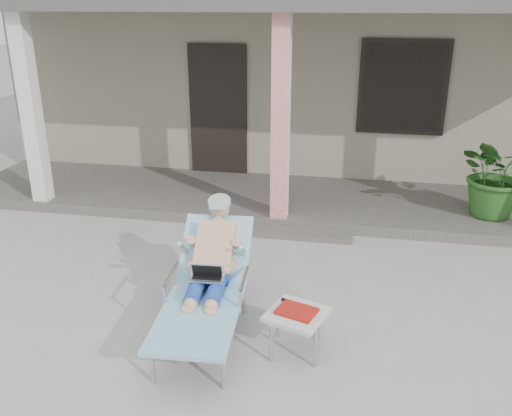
# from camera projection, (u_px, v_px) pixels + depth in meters

# --- Properties ---
(ground) EXTENTS (60.00, 60.00, 0.00)m
(ground) POSITION_uv_depth(u_px,v_px,m) (247.00, 308.00, 5.44)
(ground) COLOR #9E9E99
(ground) RESTS_ON ground
(house) EXTENTS (10.40, 5.40, 3.30)m
(house) POSITION_uv_depth(u_px,v_px,m) (313.00, 66.00, 10.79)
(house) COLOR gray
(house) RESTS_ON ground
(porch_deck) EXTENTS (10.00, 2.00, 0.15)m
(porch_deck) POSITION_uv_depth(u_px,v_px,m) (287.00, 200.00, 8.16)
(porch_deck) COLOR #605B56
(porch_deck) RESTS_ON ground
(porch_overhang) EXTENTS (10.00, 2.30, 2.85)m
(porch_overhang) POSITION_uv_depth(u_px,v_px,m) (291.00, 8.00, 7.14)
(porch_overhang) COLOR silver
(porch_overhang) RESTS_ON porch_deck
(porch_step) EXTENTS (2.00, 0.30, 0.07)m
(porch_step) POSITION_uv_depth(u_px,v_px,m) (276.00, 232.00, 7.12)
(porch_step) COLOR #605B56
(porch_step) RESTS_ON ground
(lounger) EXTENTS (0.79, 1.83, 1.16)m
(lounger) POSITION_uv_depth(u_px,v_px,m) (208.00, 258.00, 4.89)
(lounger) COLOR #B7B7BC
(lounger) RESTS_ON ground
(side_table) EXTENTS (0.59, 0.59, 0.42)m
(side_table) POSITION_uv_depth(u_px,v_px,m) (296.00, 316.00, 4.65)
(side_table) COLOR beige
(side_table) RESTS_ON ground
(potted_palm) EXTENTS (1.36, 1.28, 1.20)m
(potted_palm) POSITION_uv_depth(u_px,v_px,m) (498.00, 173.00, 7.19)
(potted_palm) COLOR #26591E
(potted_palm) RESTS_ON porch_deck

